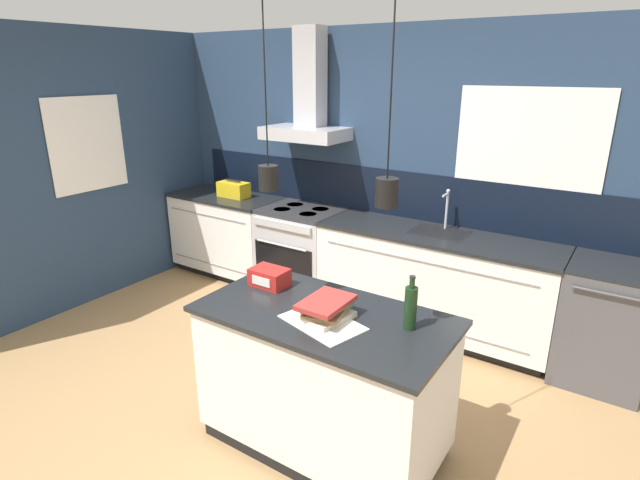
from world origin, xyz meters
name	(u,v)px	position (x,y,z in m)	size (l,w,h in m)	color
ground_plane	(248,402)	(0.00, 0.00, 0.00)	(16.00, 16.00, 0.00)	#A87F51
wall_back	(380,167)	(-0.04, 2.00, 1.35)	(5.60, 2.20, 2.60)	navy
wall_left	(102,167)	(-2.43, 0.70, 1.30)	(0.08, 3.80, 2.60)	navy
counter_run_left	(229,234)	(-1.74, 1.69, 0.46)	(1.26, 0.64, 0.91)	black
counter_run_sink	(434,282)	(0.68, 1.69, 0.46)	(2.06, 0.64, 1.26)	black
oven_range	(302,252)	(-0.73, 1.69, 0.46)	(0.78, 0.66, 0.91)	#B5B5BA
dishwasher	(605,323)	(2.00, 1.69, 0.46)	(0.60, 0.65, 0.91)	#4C4C51
kitchen_island	(324,380)	(0.67, -0.05, 0.46)	(1.47, 0.77, 0.91)	black
bottle_on_island	(411,307)	(1.15, 0.06, 1.04)	(0.07, 0.07, 0.30)	#193319
book_stack	(326,309)	(0.71, -0.10, 0.97)	(0.27, 0.32, 0.12)	beige
red_supply_box	(269,277)	(0.17, 0.08, 0.97)	(0.24, 0.17, 0.11)	red
paper_pile	(322,323)	(0.73, -0.15, 0.91)	(0.51, 0.39, 0.01)	silver
yellow_toolbox	(234,189)	(-1.63, 1.69, 0.99)	(0.34, 0.18, 0.19)	gold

